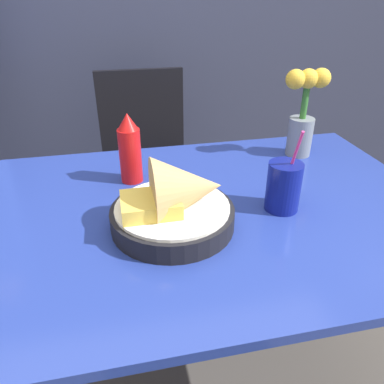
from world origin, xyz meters
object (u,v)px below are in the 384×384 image
food_basket (178,204)px  flower_vase (303,112)px  chair_far_window (145,153)px  ketchup_bottle (130,149)px  drink_cup (283,188)px

food_basket → flower_vase: 0.59m
chair_far_window → ketchup_bottle: size_ratio=4.37×
chair_far_window → food_basket: size_ratio=3.04×
ketchup_bottle → drink_cup: size_ratio=0.92×
ketchup_bottle → flower_vase: 0.58m
ketchup_bottle → drink_cup: drink_cup is taller
food_basket → flower_vase: bearing=35.4°
ketchup_bottle → flower_vase: bearing=7.6°
ketchup_bottle → drink_cup: bearing=-33.4°
ketchup_bottle → chair_far_window: bearing=81.7°
food_basket → chair_far_window: bearing=89.8°
flower_vase → ketchup_bottle: bearing=-172.4°
ketchup_bottle → flower_vase: size_ratio=0.72×
food_basket → ketchup_bottle: (-0.09, 0.26, 0.04)m
chair_far_window → ketchup_bottle: ketchup_bottle is taller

